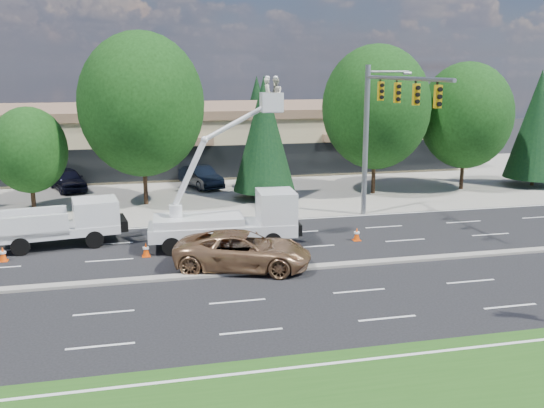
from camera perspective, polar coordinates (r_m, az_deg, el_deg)
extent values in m
plane|color=black|center=(26.72, -4.44, -6.65)|extent=(140.00, 140.00, 0.00)
cube|color=gray|center=(45.95, -8.17, 1.52)|extent=(140.00, 22.00, 0.01)
cube|color=gray|center=(26.70, -4.44, -6.52)|extent=(120.00, 0.55, 0.12)
cube|color=tan|center=(55.43, -9.15, 6.02)|extent=(50.00, 15.00, 5.00)
cube|color=brown|center=(55.19, -9.24, 8.75)|extent=(50.40, 15.40, 0.70)
cube|color=black|center=(48.10, -8.48, 3.82)|extent=(48.00, 0.12, 2.60)
cylinder|color=#332114|center=(41.20, -21.59, 0.94)|extent=(0.28, 0.28, 2.11)
ellipsoid|color=black|center=(40.77, -21.90, 4.73)|extent=(4.69, 4.69, 5.40)
cylinder|color=#332114|center=(40.57, -11.86, 2.48)|extent=(0.28, 0.28, 3.61)
ellipsoid|color=black|center=(40.02, -12.17, 9.14)|extent=(8.03, 8.03, 9.23)
cylinder|color=#332114|center=(41.73, -0.73, 1.07)|extent=(0.26, 0.26, 0.80)
cone|color=black|center=(41.10, -0.75, 6.63)|extent=(4.23, 4.23, 7.73)
cylinder|color=#332114|center=(43.85, 9.55, 3.18)|extent=(0.28, 0.28, 3.39)
ellipsoid|color=black|center=(43.35, 9.77, 8.96)|extent=(7.53, 7.53, 8.66)
cylinder|color=#332114|center=(46.99, 17.47, 3.17)|extent=(0.28, 0.28, 3.01)
ellipsoid|color=black|center=(46.53, 17.80, 7.94)|extent=(6.69, 6.69, 7.69)
cylinder|color=#332114|center=(50.44, 23.29, 2.06)|extent=(0.26, 0.26, 0.80)
cone|color=black|center=(49.90, 23.72, 6.89)|extent=(4.42, 4.42, 8.08)
cylinder|color=#332114|center=(67.48, -13.20, 5.23)|extent=(0.26, 0.26, 0.80)
cone|color=black|center=(66.99, -13.46, 10.33)|extent=(6.07, 6.07, 11.09)
cylinder|color=#332114|center=(68.84, -1.42, 5.70)|extent=(0.26, 0.26, 0.80)
cone|color=black|center=(68.47, -1.44, 8.91)|extent=(4.03, 4.03, 7.36)
cylinder|color=#332114|center=(72.18, 8.00, 5.91)|extent=(0.26, 0.26, 0.80)
cone|color=black|center=(71.76, 8.13, 9.94)|extent=(5.18, 5.18, 9.46)
cylinder|color=gray|center=(37.02, 8.80, 5.85)|extent=(0.32, 0.32, 9.00)
cylinder|color=gray|center=(32.17, 12.37, 11.48)|extent=(0.20, 10.00, 0.20)
cylinder|color=gray|center=(37.26, 10.92, 12.14)|extent=(2.60, 0.12, 0.12)
cube|color=gold|center=(34.94, 10.20, 10.42)|extent=(0.32, 0.22, 1.05)
cube|color=gold|center=(32.92, 11.71, 10.22)|extent=(0.32, 0.22, 1.05)
cube|color=gold|center=(30.94, 13.41, 9.99)|extent=(0.32, 0.22, 1.05)
cube|color=gold|center=(28.98, 15.35, 9.72)|extent=(0.32, 0.22, 1.05)
cube|color=silver|center=(32.40, -19.48, -2.32)|extent=(6.16, 2.98, 0.44)
cube|color=silver|center=(32.32, -16.26, -0.87)|extent=(2.45, 2.40, 1.48)
cube|color=black|center=(32.33, -15.15, -0.44)|extent=(0.34, 1.87, 0.99)
cube|color=silver|center=(33.20, -21.64, -1.26)|extent=(3.36, 0.76, 1.08)
cube|color=silver|center=(31.38, -21.65, -2.04)|extent=(3.36, 0.76, 1.08)
cube|color=silver|center=(30.49, -4.69, -2.39)|extent=(7.42, 2.57, 0.64)
cube|color=silver|center=(30.61, 0.39, -0.43)|extent=(1.94, 2.24, 1.83)
cube|color=black|center=(30.71, 1.65, -0.13)|extent=(0.17, 1.83, 1.10)
cube|color=silver|center=(30.29, -6.95, -1.56)|extent=(4.49, 2.33, 0.46)
cylinder|color=silver|center=(30.13, -9.05, -0.72)|extent=(0.64, 0.64, 0.73)
cube|color=silver|center=(29.81, -0.04, 9.58)|extent=(1.05, 0.87, 0.99)
imported|color=beige|center=(29.76, -0.43, 10.28)|extent=(0.41, 0.59, 1.58)
imported|color=beige|center=(29.83, 0.35, 10.28)|extent=(0.64, 0.80, 1.58)
ellipsoid|color=white|center=(29.73, -0.43, 11.82)|extent=(0.24, 0.24, 0.16)
ellipsoid|color=white|center=(29.80, 0.35, 11.82)|extent=(0.24, 0.24, 0.16)
cube|color=#EB4607|center=(31.08, -23.95, -4.91)|extent=(0.40, 0.40, 0.03)
cone|color=#EB4607|center=(30.99, -24.00, -4.32)|extent=(0.36, 0.36, 0.70)
cylinder|color=white|center=(30.97, -24.01, -4.19)|extent=(0.29, 0.29, 0.10)
cube|color=#EB4607|center=(29.74, -11.75, -4.82)|extent=(0.40, 0.40, 0.03)
cone|color=#EB4607|center=(29.64, -11.78, -4.20)|extent=(0.36, 0.36, 0.70)
cylinder|color=white|center=(29.62, -11.79, -4.07)|extent=(0.29, 0.29, 0.10)
cube|color=#EB4607|center=(30.61, -6.26, -4.11)|extent=(0.40, 0.40, 0.03)
cone|color=#EB4607|center=(30.51, -6.27, -3.51)|extent=(0.36, 0.36, 0.70)
cylinder|color=white|center=(30.49, -6.28, -3.38)|extent=(0.29, 0.29, 0.10)
cube|color=#EB4607|center=(32.05, 7.96, -3.39)|extent=(0.40, 0.40, 0.03)
cone|color=#EB4607|center=(31.96, 7.98, -2.81)|extent=(0.36, 0.36, 0.70)
cylinder|color=white|center=(31.94, 7.99, -2.69)|extent=(0.29, 0.29, 0.10)
imported|color=#976D49|center=(27.18, -2.74, -4.41)|extent=(6.66, 4.60, 1.69)
imported|color=black|center=(46.90, -18.69, 2.21)|extent=(3.39, 5.17, 1.64)
imported|color=black|center=(45.88, -6.71, 2.56)|extent=(3.15, 5.14, 1.60)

